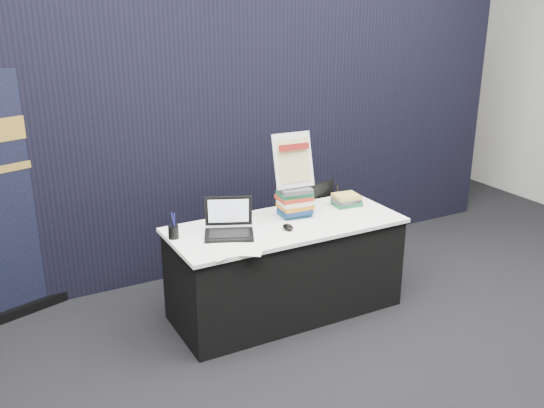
{
  "coord_description": "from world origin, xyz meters",
  "views": [
    {
      "loc": [
        -2.13,
        -3.18,
        2.42
      ],
      "look_at": [
        -0.12,
        0.55,
        0.93
      ],
      "focal_mm": 40.0,
      "sensor_mm": 36.0,
      "label": 1
    }
  ],
  "objects": [
    {
      "name": "laptop",
      "position": [
        -0.49,
        0.56,
        0.81
      ],
      "size": [
        0.42,
        0.4,
        0.26
      ],
      "rotation": [
        0.0,
        0.0,
        -0.41
      ],
      "color": "black",
      "rests_on": "display_table"
    },
    {
      "name": "pen_cup",
      "position": [
        -0.85,
        0.67,
        0.8
      ],
      "size": [
        0.09,
        0.09,
        0.1
      ],
      "primitive_type": "cylinder",
      "rotation": [
        0.0,
        0.0,
        0.17
      ],
      "color": "black",
      "rests_on": "display_table"
    },
    {
      "name": "book_stack_short",
      "position": [
        0.65,
        0.67,
        0.8
      ],
      "size": [
        0.22,
        0.18,
        0.09
      ],
      "rotation": [
        0.0,
        0.0,
        -0.05
      ],
      "color": "#1A623B",
      "rests_on": "display_table"
    },
    {
      "name": "display_table",
      "position": [
        0.0,
        0.55,
        0.38
      ],
      "size": [
        1.8,
        0.75,
        0.75
      ],
      "color": "black",
      "rests_on": "floor"
    },
    {
      "name": "floor",
      "position": [
        0.0,
        0.0,
        0.0
      ],
      "size": [
        8.0,
        8.0,
        0.0
      ],
      "primitive_type": "plane",
      "color": "black",
      "rests_on": "ground"
    },
    {
      "name": "info_sign",
      "position": [
        0.14,
        0.7,
        1.19
      ],
      "size": [
        0.33,
        0.16,
        0.44
      ],
      "rotation": [
        0.0,
        0.0,
        -0.06
      ],
      "color": "black",
      "rests_on": "book_stack_tall"
    },
    {
      "name": "brochure_mid",
      "position": [
        -0.52,
        0.27,
        0.75
      ],
      "size": [
        0.39,
        0.36,
        0.0
      ],
      "primitive_type": "cube",
      "rotation": [
        0.0,
        0.0,
        -0.6
      ],
      "color": "white",
      "rests_on": "display_table"
    },
    {
      "name": "mouse",
      "position": [
        -0.05,
        0.43,
        0.77
      ],
      "size": [
        0.09,
        0.13,
        0.04
      ],
      "primitive_type": "ellipsoid",
      "rotation": [
        0.0,
        0.0,
        -0.17
      ],
      "color": "black",
      "rests_on": "display_table"
    },
    {
      "name": "brochure_left",
      "position": [
        -0.52,
        0.49,
        0.75
      ],
      "size": [
        0.29,
        0.21,
        0.0
      ],
      "primitive_type": "cube",
      "rotation": [
        0.0,
        0.0,
        0.04
      ],
      "color": "white",
      "rests_on": "display_table"
    },
    {
      "name": "brochure_right",
      "position": [
        -0.63,
        0.29,
        0.75
      ],
      "size": [
        0.33,
        0.27,
        0.0
      ],
      "primitive_type": "cube",
      "rotation": [
        0.0,
        0.0,
        0.27
      ],
      "color": "white",
      "rests_on": "display_table"
    },
    {
      "name": "wall_back",
      "position": [
        0.0,
        4.0,
        1.75
      ],
      "size": [
        8.0,
        0.02,
        3.5
      ],
      "primitive_type": "cube",
      "color": "#B9B7AF",
      "rests_on": "floor"
    },
    {
      "name": "drape_partition",
      "position": [
        0.0,
        1.6,
        1.2
      ],
      "size": [
        6.0,
        0.08,
        2.4
      ],
      "primitive_type": "cube",
      "color": "black",
      "rests_on": "floor"
    },
    {
      "name": "pullup_banner",
      "position": [
        -1.9,
        1.5,
        0.84
      ],
      "size": [
        0.8,
        0.33,
        1.9
      ],
      "rotation": [
        0.0,
        0.0,
        0.3
      ],
      "color": "black",
      "rests_on": "floor"
    },
    {
      "name": "book_stack_tall",
      "position": [
        0.14,
        0.67,
        0.86
      ],
      "size": [
        0.26,
        0.22,
        0.23
      ],
      "rotation": [
        0.0,
        0.0,
        -0.13
      ],
      "color": "navy",
      "rests_on": "display_table"
    },
    {
      "name": "stacking_chair",
      "position": [
        0.56,
        0.82,
        0.48
      ],
      "size": [
        0.49,
        0.51,
        0.87
      ],
      "rotation": [
        0.0,
        0.0,
        0.31
      ],
      "color": "black",
      "rests_on": "floor"
    }
  ]
}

